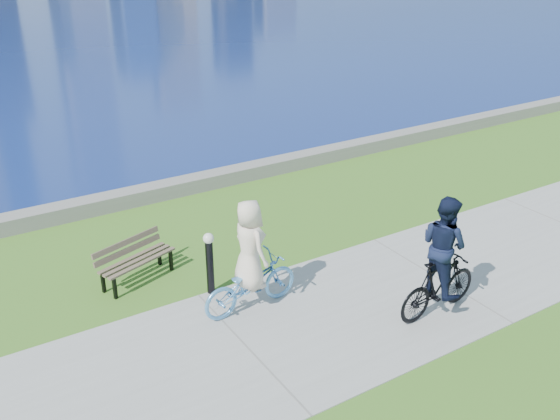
# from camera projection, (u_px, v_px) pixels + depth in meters

# --- Properties ---
(ground) EXTENTS (320.00, 320.00, 0.00)m
(ground) POSITION_uv_depth(u_px,v_px,m) (435.00, 277.00, 11.54)
(ground) COLOR #35631A
(ground) RESTS_ON ground
(concrete_path) EXTENTS (80.00, 3.50, 0.02)m
(concrete_path) POSITION_uv_depth(u_px,v_px,m) (435.00, 277.00, 11.54)
(concrete_path) COLOR gray
(concrete_path) RESTS_ON ground
(seawall) EXTENTS (90.00, 0.50, 0.35)m
(seawall) POSITION_uv_depth(u_px,v_px,m) (264.00, 168.00, 16.25)
(seawall) COLOR slate
(seawall) RESTS_ON ground
(park_bench) EXTENTS (1.56, 0.95, 0.76)m
(park_bench) POSITION_uv_depth(u_px,v_px,m) (134.00, 257.00, 11.29)
(park_bench) COLOR black
(park_bench) RESTS_ON ground
(bollard_lamp) EXTENTS (0.19, 0.19, 1.18)m
(bollard_lamp) POSITION_uv_depth(u_px,v_px,m) (210.00, 260.00, 10.77)
(bollard_lamp) COLOR black
(bollard_lamp) RESTS_ON ground
(cyclist_woman) EXTENTS (0.72, 1.81, 1.98)m
(cyclist_woman) POSITION_uv_depth(u_px,v_px,m) (250.00, 270.00, 10.30)
(cyclist_woman) COLOR #599EDA
(cyclist_woman) RESTS_ON ground
(cyclist_man) EXTENTS (0.67, 1.73, 2.11)m
(cyclist_man) POSITION_uv_depth(u_px,v_px,m) (441.00, 266.00, 10.11)
(cyclist_man) COLOR black
(cyclist_man) RESTS_ON ground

